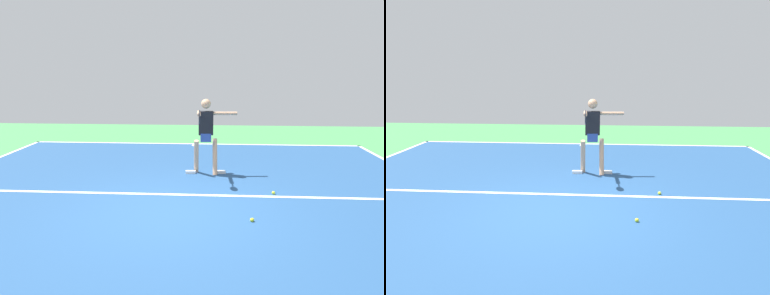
# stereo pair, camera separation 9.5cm
# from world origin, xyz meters

# --- Properties ---
(ground_plane) EXTENTS (20.60, 20.60, 0.00)m
(ground_plane) POSITION_xyz_m (0.00, 0.00, 0.00)
(ground_plane) COLOR #428E4C
(court_surface) EXTENTS (10.95, 12.13, 0.00)m
(court_surface) POSITION_xyz_m (0.00, 0.00, 0.00)
(court_surface) COLOR navy
(court_surface) RESTS_ON ground_plane
(court_line_baseline_near) EXTENTS (10.95, 0.10, 0.01)m
(court_line_baseline_near) POSITION_xyz_m (0.00, -6.02, 0.00)
(court_line_baseline_near) COLOR white
(court_line_baseline_near) RESTS_ON ground_plane
(court_line_service) EXTENTS (8.21, 0.10, 0.01)m
(court_line_service) POSITION_xyz_m (0.00, -0.91, 0.00)
(court_line_service) COLOR white
(court_line_service) RESTS_ON ground_plane
(court_line_centre_mark) EXTENTS (0.10, 0.30, 0.01)m
(court_line_centre_mark) POSITION_xyz_m (0.00, -5.82, 0.00)
(court_line_centre_mark) COLOR white
(court_line_centre_mark) RESTS_ON ground_plane
(tennis_player) EXTENTS (1.21, 1.27, 1.81)m
(tennis_player) POSITION_xyz_m (-0.50, -2.43, 1.04)
(tennis_player) COLOR tan
(tennis_player) RESTS_ON ground_plane
(tennis_ball_by_baseline) EXTENTS (0.07, 0.07, 0.07)m
(tennis_ball_by_baseline) POSITION_xyz_m (-1.34, 0.33, 0.03)
(tennis_ball_by_baseline) COLOR yellow
(tennis_ball_by_baseline) RESTS_ON ground_plane
(tennis_ball_centre_court) EXTENTS (0.07, 0.07, 0.07)m
(tennis_ball_centre_court) POSITION_xyz_m (-1.90, -1.05, 0.03)
(tennis_ball_centre_court) COLOR #CCE033
(tennis_ball_centre_court) RESTS_ON ground_plane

